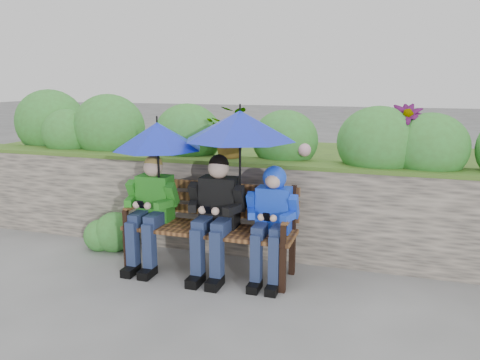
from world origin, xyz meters
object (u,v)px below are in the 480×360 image
(park_bench, at_px, (212,221))
(umbrella_left, at_px, (157,136))
(boy_left, at_px, (151,206))
(umbrella_right, at_px, (240,125))
(boy_middle, at_px, (216,210))
(boy_right, at_px, (272,214))

(park_bench, relative_size, umbrella_left, 1.91)
(boy_left, distance_m, umbrella_right, 1.25)
(boy_middle, xyz_separation_m, umbrella_right, (0.23, 0.06, 0.81))
(umbrella_right, bearing_deg, umbrella_left, -178.45)
(park_bench, height_order, boy_middle, boy_middle)
(boy_left, xyz_separation_m, boy_right, (1.25, 0.02, 0.02))
(park_bench, relative_size, boy_left, 1.49)
(park_bench, height_order, boy_left, boy_left)
(boy_left, bearing_deg, park_bench, 7.34)
(boy_left, height_order, boy_middle, boy_middle)
(boy_middle, bearing_deg, park_bench, 132.64)
(boy_left, height_order, umbrella_right, umbrella_right)
(park_bench, distance_m, boy_right, 0.64)
(boy_middle, distance_m, boy_right, 0.55)
(boy_left, relative_size, boy_middle, 0.97)
(park_bench, height_order, umbrella_right, umbrella_right)
(boy_right, bearing_deg, umbrella_left, 179.36)
(umbrella_left, distance_m, umbrella_right, 0.85)
(boy_left, relative_size, umbrella_left, 1.29)
(boy_right, distance_m, umbrella_right, 0.87)
(park_bench, bearing_deg, umbrella_left, -174.62)
(boy_left, xyz_separation_m, umbrella_left, (0.09, 0.03, 0.71))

